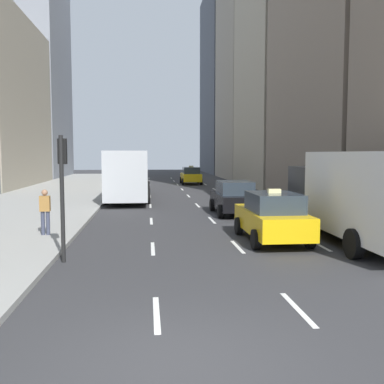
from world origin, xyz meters
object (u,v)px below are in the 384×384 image
object	(u,v)px
sedan_black_near	(234,197)
traffic_light_pole	(62,178)
city_bus	(129,173)
box_truck	(358,194)
taxi_lead	(191,175)
taxi_second	(272,217)
pedestrian_mid_block	(45,210)

from	to	relation	value
sedan_black_near	traffic_light_pole	bearing A→B (deg)	-125.76
city_bus	box_truck	size ratio (longest dim) A/B	1.38
taxi_lead	box_truck	xyz separation A→B (m)	(2.80, -30.41, 0.83)
taxi_lead	taxi_second	size ratio (longest dim) A/B	1.00
box_truck	traffic_light_pole	world-z (taller)	traffic_light_pole
sedan_black_near	pedestrian_mid_block	distance (m)	9.93
traffic_light_pole	pedestrian_mid_block	bearing A→B (deg)	110.00
taxi_lead	taxi_second	xyz separation A→B (m)	(0.00, -29.74, 0.00)
pedestrian_mid_block	traffic_light_pole	distance (m)	4.02
sedan_black_near	pedestrian_mid_block	bearing A→B (deg)	-144.16
city_bus	pedestrian_mid_block	bearing A→B (deg)	-99.73
taxi_lead	city_bus	world-z (taller)	city_bus
city_bus	traffic_light_pole	xyz separation A→B (m)	(-1.14, -17.75, 0.62)
taxi_second	box_truck	size ratio (longest dim) A/B	0.52
taxi_lead	box_truck	bearing A→B (deg)	-84.74
sedan_black_near	traffic_light_pole	world-z (taller)	traffic_light_pole
taxi_lead	taxi_second	bearing A→B (deg)	-90.00
taxi_second	sedan_black_near	bearing A→B (deg)	90.00
sedan_black_near	city_bus	world-z (taller)	city_bus
box_truck	taxi_lead	bearing A→B (deg)	95.26
taxi_second	pedestrian_mid_block	size ratio (longest dim) A/B	2.67
taxi_lead	city_bus	distance (m)	15.38
taxi_lead	city_bus	size ratio (longest dim) A/B	0.38
taxi_lead	taxi_second	distance (m)	29.74
city_bus	traffic_light_pole	distance (m)	17.80
sedan_black_near	box_truck	world-z (taller)	box_truck
taxi_lead	traffic_light_pole	xyz separation A→B (m)	(-6.75, -32.04, 1.53)
taxi_second	taxi_lead	bearing A→B (deg)	90.00
box_truck	pedestrian_mid_block	size ratio (longest dim) A/B	5.09
taxi_lead	taxi_second	world-z (taller)	same
box_truck	sedan_black_near	bearing A→B (deg)	109.89
pedestrian_mid_block	sedan_black_near	bearing A→B (deg)	35.84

